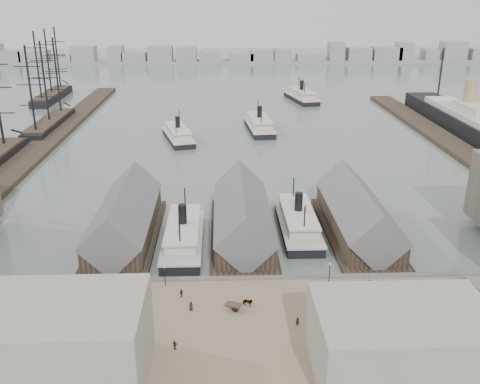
{
  "coord_description": "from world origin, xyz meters",
  "views": [
    {
      "loc": [
        -4.58,
        -92.53,
        52.15
      ],
      "look_at": [
        0.0,
        30.0,
        6.0
      ],
      "focal_mm": 40.0,
      "sensor_mm": 36.0,
      "label": 1
    }
  ],
  "objects_px": {
    "horse_cart_center": "(243,304)",
    "horse_cart_right": "(362,338)",
    "ferry_docked_west": "(183,235)",
    "tram": "(473,302)",
    "ocean_steamer": "(466,121)"
  },
  "relations": [
    {
      "from": "horse_cart_center",
      "to": "horse_cart_right",
      "type": "height_order",
      "value": "horse_cart_center"
    },
    {
      "from": "horse_cart_right",
      "to": "ferry_docked_west",
      "type": "bearing_deg",
      "value": 30.9
    },
    {
      "from": "tram",
      "to": "horse_cart_right",
      "type": "relative_size",
      "value": 2.26
    },
    {
      "from": "ferry_docked_west",
      "to": "tram",
      "type": "height_order",
      "value": "ferry_docked_west"
    },
    {
      "from": "tram",
      "to": "horse_cart_right",
      "type": "height_order",
      "value": "tram"
    },
    {
      "from": "ferry_docked_west",
      "to": "horse_cart_center",
      "type": "distance_m",
      "value": 30.9
    },
    {
      "from": "ocean_steamer",
      "to": "horse_cart_right",
      "type": "xyz_separation_m",
      "value": [
        -75.5,
        -135.13,
        -1.65
      ]
    },
    {
      "from": "horse_cart_center",
      "to": "horse_cart_right",
      "type": "bearing_deg",
      "value": -97.79
    },
    {
      "from": "tram",
      "to": "horse_cart_center",
      "type": "height_order",
      "value": "tram"
    },
    {
      "from": "tram",
      "to": "horse_cart_right",
      "type": "distance_m",
      "value": 21.67
    },
    {
      "from": "ocean_steamer",
      "to": "tram",
      "type": "distance_m",
      "value": 139.21
    },
    {
      "from": "ocean_steamer",
      "to": "horse_cart_center",
      "type": "distance_m",
      "value": 155.94
    },
    {
      "from": "ocean_steamer",
      "to": "tram",
      "type": "relative_size",
      "value": 9.74
    },
    {
      "from": "ferry_docked_west",
      "to": "tram",
      "type": "relative_size",
      "value": 2.64
    },
    {
      "from": "ocean_steamer",
      "to": "ferry_docked_west",
      "type": "bearing_deg",
      "value": -137.43
    }
  ]
}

